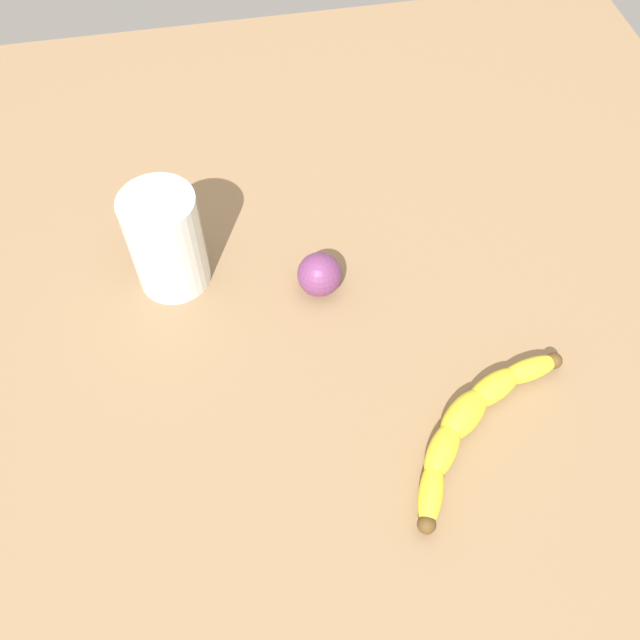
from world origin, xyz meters
The scene contains 4 objects.
wooden_tabletop centered at (0.00, 0.00, 1.50)cm, with size 120.00×120.00×3.00cm, color olive.
banana centered at (13.63, -15.41, 4.61)cm, with size 19.92×16.35×3.22cm.
smoothie_glass centered at (-14.20, 9.65, 8.82)cm, with size 8.26×8.26×12.52cm.
plum_fruit centered at (2.00, 4.83, 5.53)cm, with size 5.06×5.06×5.06cm, color #6B3360.
Camera 1 is at (-6.90, -42.57, 66.86)cm, focal length 38.83 mm.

